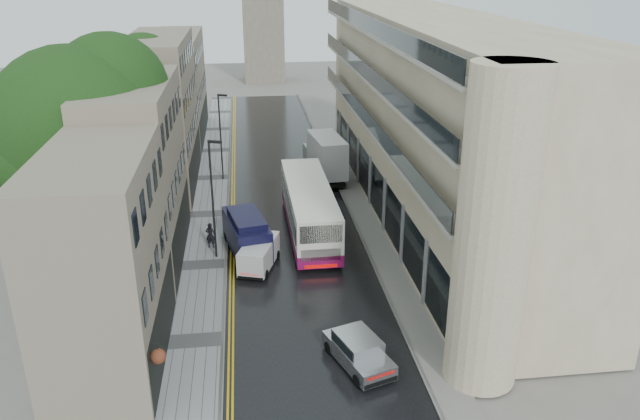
{
  "coord_description": "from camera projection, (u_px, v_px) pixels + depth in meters",
  "views": [
    {
      "loc": [
        -3.0,
        -15.82,
        17.67
      ],
      "look_at": [
        1.21,
        18.0,
        3.88
      ],
      "focal_mm": 35.0,
      "sensor_mm": 36.0,
      "label": 1
    }
  ],
  "objects": [
    {
      "name": "road",
      "position": [
        289.0,
        211.0,
        46.81
      ],
      "size": [
        9.0,
        85.0,
        0.02
      ],
      "primitive_type": "cube",
      "color": "black",
      "rests_on": "ground"
    },
    {
      "name": "silver_hatchback",
      "position": [
        358.0,
        372.0,
        27.39
      ],
      "size": [
        3.0,
        4.41,
        1.52
      ],
      "primitive_type": null,
      "rotation": [
        0.0,
        0.0,
        0.33
      ],
      "color": "#A5A5AA",
      "rests_on": "road"
    },
    {
      "name": "white_van",
      "position": [
        240.0,
        263.0,
        36.9
      ],
      "size": [
        2.76,
        4.16,
        1.74
      ],
      "primitive_type": null,
      "rotation": [
        0.0,
        0.0,
        -0.32
      ],
      "color": "silver",
      "rests_on": "road"
    },
    {
      "name": "pedestrian",
      "position": [
        210.0,
        235.0,
        40.42
      ],
      "size": [
        0.71,
        0.56,
        1.73
      ],
      "primitive_type": "imported",
      "rotation": [
        0.0,
        0.0,
        2.89
      ],
      "color": "black",
      "rests_on": "left_sidewalk"
    },
    {
      "name": "right_sidewalk",
      "position": [
        359.0,
        207.0,
        47.41
      ],
      "size": [
        1.8,
        85.0,
        0.12
      ],
      "primitive_type": "cube",
      "color": "slate",
      "rests_on": "ground"
    },
    {
      "name": "old_shop_row",
      "position": [
        156.0,
        129.0,
        45.78
      ],
      "size": [
        4.5,
        56.0,
        12.0
      ],
      "primitive_type": null,
      "color": "gray",
      "rests_on": "ground"
    },
    {
      "name": "left_sidewalk",
      "position": [
        210.0,
        214.0,
        46.13
      ],
      "size": [
        2.7,
        85.0,
        0.12
      ],
      "primitive_type": "cube",
      "color": "gray",
      "rests_on": "ground"
    },
    {
      "name": "tree_near",
      "position": [
        80.0,
        159.0,
        35.88
      ],
      "size": [
        10.56,
        10.56,
        13.89
      ],
      "primitive_type": null,
      "color": "black",
      "rests_on": "ground"
    },
    {
      "name": "cream_bus",
      "position": [
        295.0,
        231.0,
        39.3
      ],
      "size": [
        2.92,
        12.47,
        3.4
      ],
      "primitive_type": null,
      "rotation": [
        0.0,
        0.0,
        0.01
      ],
      "color": "white",
      "rests_on": "road"
    },
    {
      "name": "lamp_post_far",
      "position": [
        221.0,
        138.0,
        52.05
      ],
      "size": [
        0.83,
        0.46,
        7.26
      ],
      "primitive_type": null,
      "rotation": [
        0.0,
        0.0,
        -0.37
      ],
      "color": "black",
      "rests_on": "left_sidewalk"
    },
    {
      "name": "tree_far",
      "position": [
        124.0,
        118.0,
        48.14
      ],
      "size": [
        9.24,
        9.24,
        12.46
      ],
      "primitive_type": null,
      "color": "black",
      "rests_on": "ground"
    },
    {
      "name": "navy_van",
      "position": [
        237.0,
        246.0,
        37.94
      ],
      "size": [
        3.2,
        5.73,
        2.76
      ],
      "primitive_type": null,
      "rotation": [
        0.0,
        0.0,
        0.2
      ],
      "color": "black",
      "rests_on": "road"
    },
    {
      "name": "modern_block",
      "position": [
        434.0,
        121.0,
        43.99
      ],
      "size": [
        8.0,
        40.0,
        14.0
      ],
      "primitive_type": null,
      "color": "beige",
      "rests_on": "ground"
    },
    {
      "name": "white_lorry",
      "position": [
        318.0,
        164.0,
        51.2
      ],
      "size": [
        3.12,
        7.72,
        3.94
      ],
      "primitive_type": null,
      "rotation": [
        0.0,
        0.0,
        0.12
      ],
      "color": "silver",
      "rests_on": "road"
    },
    {
      "name": "lamp_post_near",
      "position": [
        213.0,
        201.0,
        38.06
      ],
      "size": [
        0.87,
        0.45,
        7.59
      ],
      "primitive_type": null,
      "rotation": [
        0.0,
        0.0,
        -0.32
      ],
      "color": "black",
      "rests_on": "left_sidewalk"
    }
  ]
}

